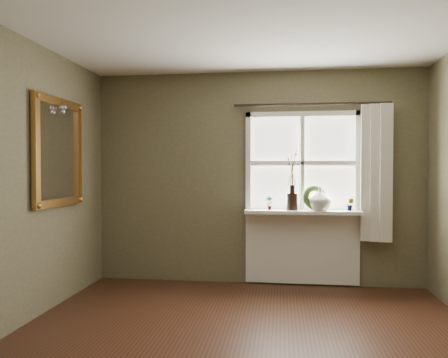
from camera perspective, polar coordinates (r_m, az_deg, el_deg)
ceiling at (r=3.35m, az=2.00°, el=22.16°), size 4.50×4.50×0.00m
wall_back at (r=5.42m, az=4.31°, el=0.16°), size 4.00×0.10×2.60m
wall_front at (r=0.87m, az=-12.68°, el=-5.83°), size 4.00×0.10×2.60m
window_frame at (r=5.35m, az=10.17°, el=2.05°), size 1.36×0.06×1.24m
window_sill at (r=5.26m, az=10.20°, el=-4.26°), size 1.36×0.26×0.04m
window_apron at (r=5.43m, az=10.12°, el=-8.77°), size 1.36×0.04×0.88m
dark_jug at (r=5.25m, az=8.89°, el=-2.93°), size 0.17×0.17×0.20m
cream_vase at (r=5.27m, az=12.44°, el=-2.56°), size 0.27×0.27×0.27m
wreath at (r=5.30m, az=11.78°, el=-2.77°), size 0.33×0.23×0.31m
potted_plant_left at (r=5.25m, az=5.94°, el=-3.12°), size 0.09×0.07×0.17m
potted_plant_right at (r=5.31m, az=16.18°, el=-3.22°), size 0.10×0.09×0.15m
curtain at (r=5.36m, az=19.23°, el=0.77°), size 0.36×0.12×1.59m
curtain_rod at (r=5.35m, az=11.31°, el=9.57°), size 1.84×0.03×0.03m
gilt_mirror at (r=4.78m, az=-20.81°, el=3.32°), size 0.10×0.93×1.11m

